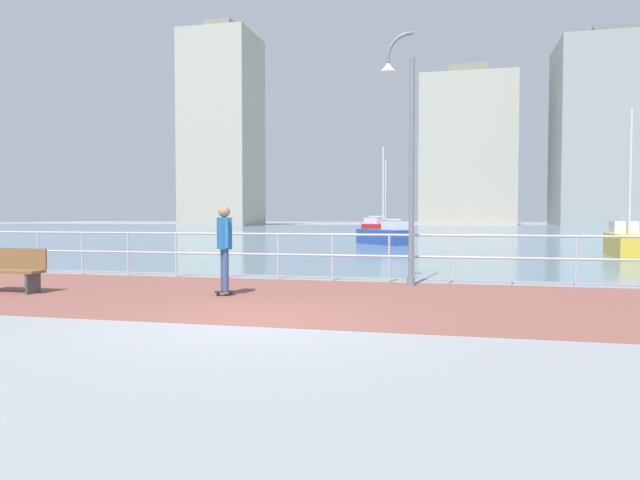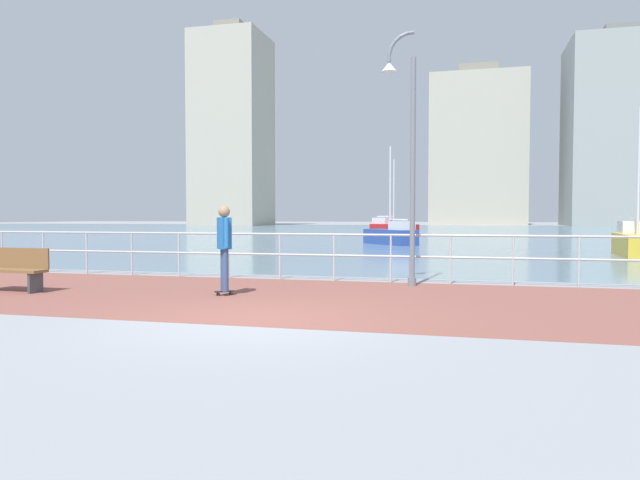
# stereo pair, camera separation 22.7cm
# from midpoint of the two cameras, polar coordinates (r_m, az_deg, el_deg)

# --- Properties ---
(ground) EXTENTS (220.00, 220.00, 0.00)m
(ground) POSITION_cam_midpoint_polar(r_m,az_deg,el_deg) (48.58, 9.52, 0.44)
(ground) COLOR gray
(brick_paving) EXTENTS (28.00, 6.11, 0.01)m
(brick_paving) POSITION_cam_midpoint_polar(r_m,az_deg,el_deg) (11.49, -2.53, -5.63)
(brick_paving) COLOR brown
(brick_paving) RESTS_ON ground
(harbor_water) EXTENTS (180.00, 88.00, 0.00)m
(harbor_water) POSITION_cam_midpoint_polar(r_m,az_deg,el_deg) (59.11, 10.17, 0.78)
(harbor_water) COLOR slate
(harbor_water) RESTS_ON ground
(waterfront_railing) EXTENTS (25.25, 0.06, 1.17)m
(waterfront_railing) POSITION_cam_midpoint_polar(r_m,az_deg,el_deg) (14.37, 0.76, -0.81)
(waterfront_railing) COLOR #B2BCC1
(waterfront_railing) RESTS_ON ground
(lamppost) EXTENTS (0.81, 0.37, 5.76)m
(lamppost) POSITION_cam_midpoint_polar(r_m,az_deg,el_deg) (13.54, 7.80, 9.07)
(lamppost) COLOR slate
(lamppost) RESTS_ON ground
(skateboarder) EXTENTS (0.39, 0.50, 1.81)m
(skateboarder) POSITION_cam_midpoint_polar(r_m,az_deg,el_deg) (11.86, -9.85, -0.13)
(skateboarder) COLOR black
(skateboarder) RESTS_ON ground
(park_bench) EXTENTS (1.62, 0.51, 0.92)m
(park_bench) POSITION_cam_midpoint_polar(r_m,az_deg,el_deg) (13.94, -28.44, -2.55)
(park_bench) COLOR brown
(park_bench) RESTS_ON ground
(sailboat_red) EXTENTS (3.43, 3.78, 5.49)m
(sailboat_red) POSITION_cam_midpoint_polar(r_m,az_deg,el_deg) (32.91, 6.10, 0.48)
(sailboat_red) COLOR #284799
(sailboat_red) RESTS_ON ground
(sailboat_yellow) EXTENTS (4.26, 3.81, 6.16)m
(sailboat_yellow) POSITION_cam_midpoint_polar(r_m,az_deg,el_deg) (47.83, 6.14, 1.14)
(sailboat_yellow) COLOR #B21E1E
(sailboat_yellow) RESTS_ON ground
(sailboat_blue) EXTENTS (1.63, 4.26, 5.85)m
(sailboat_blue) POSITION_cam_midpoint_polar(r_m,az_deg,el_deg) (26.39, 27.65, -0.17)
(sailboat_blue) COLOR gold
(sailboat_blue) RESTS_ON ground
(tower_concrete) EXTENTS (17.54, 14.29, 32.24)m
(tower_concrete) POSITION_cam_midpoint_polar(r_m,az_deg,el_deg) (109.22, 26.48, 9.32)
(tower_concrete) COLOR #939993
(tower_concrete) RESTS_ON ground
(tower_steel) EXTENTS (11.56, 11.58, 34.23)m
(tower_steel) POSITION_cam_midpoint_polar(r_m,az_deg,el_deg) (102.60, -9.58, 10.56)
(tower_steel) COLOR #B2AD99
(tower_steel) RESTS_ON ground
(tower_slate) EXTENTS (17.11, 11.01, 29.18)m
(tower_slate) POSITION_cam_midpoint_polar(r_m,az_deg,el_deg) (112.59, 14.10, 8.49)
(tower_slate) COLOR #B2AD99
(tower_slate) RESTS_ON ground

